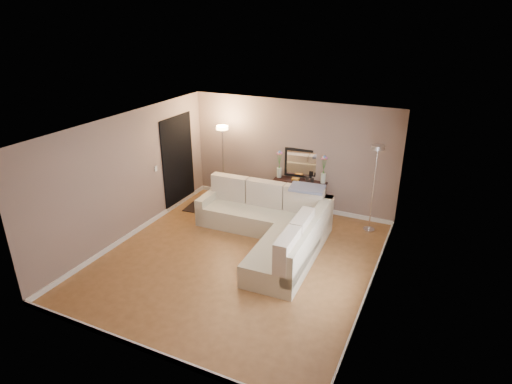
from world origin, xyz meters
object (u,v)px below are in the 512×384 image
at_px(sectional_sofa, 272,224).
at_px(floor_lamp_lit, 223,149).
at_px(floor_lamp_unlit, 375,172).
at_px(console_table, 297,193).

height_order(sectional_sofa, floor_lamp_lit, floor_lamp_lit).
height_order(sectional_sofa, floor_lamp_unlit, floor_lamp_unlit).
distance_m(sectional_sofa, floor_lamp_lit, 2.46).
bearing_deg(sectional_sofa, console_table, 91.95).
distance_m(console_table, floor_lamp_unlit, 2.05).
bearing_deg(floor_lamp_unlit, sectional_sofa, -143.37).
distance_m(sectional_sofa, console_table, 1.61).
relative_size(console_table, floor_lamp_unlit, 0.66).
bearing_deg(floor_lamp_unlit, floor_lamp_lit, -179.75).
xyz_separation_m(console_table, floor_lamp_lit, (-1.79, -0.33, 0.94)).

